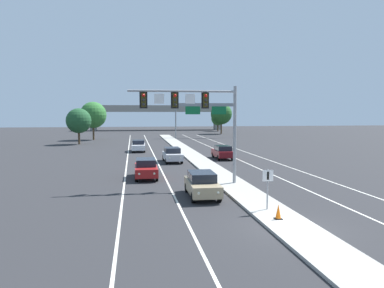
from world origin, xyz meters
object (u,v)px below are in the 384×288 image
median_sign_post (268,183)px  car_oncoming_red (146,168)px  tree_far_left_a (79,121)px  car_oncoming_tan (202,184)px  car_receding_darkred (223,152)px  car_oncoming_white (138,146)px  car_oncoming_silver (172,155)px  overhead_signal_mast (198,111)px  tree_far_right_c (218,119)px  tree_far_right_b (221,114)px  tree_far_left_b (93,115)px  highway_sign_gantry (206,109)px  traffic_cone_median_nose (278,212)px

median_sign_post → car_oncoming_red: 13.29m
median_sign_post → tree_far_left_a: 49.90m
car_oncoming_tan → car_receding_darkred: 20.01m
car_oncoming_white → car_receding_darkred: size_ratio=1.01×
car_oncoming_silver → car_oncoming_white: bearing=106.5°
overhead_signal_mast → tree_far_right_c: (19.76, 79.88, -1.87)m
car_receding_darkred → tree_far_right_b: tree_far_right_b is taller
median_sign_post → car_receding_darkred: (3.13, 23.30, -0.77)m
car_receding_darkred → tree_far_right_c: tree_far_right_c is taller
tree_far_left_b → car_oncoming_white: bearing=-70.5°
highway_sign_gantry → car_oncoming_tan: bearing=-101.3°
highway_sign_gantry → tree_far_left_b: 23.50m
car_receding_darkred → tree_far_right_c: size_ratio=0.80×
car_oncoming_red → tree_far_right_c: tree_far_right_c is taller
car_oncoming_tan → tree_far_left_b: 54.79m
tree_far_right_c → tree_far_right_b: bearing=-99.2°
car_receding_darkred → car_oncoming_red: bearing=-128.8°
car_oncoming_tan → car_receding_darkred: (5.97, 19.10, 0.00)m
highway_sign_gantry → tree_far_left_b: (-23.30, -2.79, -1.22)m
traffic_cone_median_nose → tree_far_right_b: 77.76m
car_oncoming_silver → median_sign_post: bearing=-82.2°
car_oncoming_red → tree_far_left_a: bearing=106.1°
car_oncoming_silver → car_receding_darkred: same height
car_receding_darkred → tree_far_right_c: (14.13, 64.41, 2.83)m
traffic_cone_median_nose → tree_far_left_b: tree_far_left_b is taller
car_oncoming_silver → tree_far_right_c: 69.27m
overhead_signal_mast → car_oncoming_silver: overhead_signal_mast is taller
car_oncoming_tan → tree_far_right_b: tree_far_right_b is taller
overhead_signal_mast → median_sign_post: size_ratio=3.62×
car_oncoming_tan → tree_far_left_a: tree_far_left_a is taller
car_oncoming_silver → tree_far_right_b: tree_far_right_b is taller
car_oncoming_silver → traffic_cone_median_nose: bearing=-83.1°
median_sign_post → car_oncoming_tan: median_sign_post is taller
overhead_signal_mast → car_oncoming_white: 26.30m
median_sign_post → tree_far_right_c: (17.25, 87.72, 2.06)m
car_oncoming_tan → traffic_cone_median_nose: car_oncoming_tan is taller
car_oncoming_white → tree_far_right_c: (23.73, 54.31, 2.83)m
car_oncoming_tan → car_oncoming_white: bearing=97.1°
overhead_signal_mast → tree_far_right_b: 68.67m
overhead_signal_mast → car_receding_darkred: size_ratio=1.78×
highway_sign_gantry → tree_far_right_b: (6.75, 13.97, -1.05)m
car_oncoming_white → car_oncoming_silver: bearing=-73.5°
overhead_signal_mast → tree_far_left_b: size_ratio=1.05×
overhead_signal_mast → car_receding_darkred: overhead_signal_mast is taller
tree_far_left_b → tree_far_left_a: tree_far_left_b is taller
tree_far_right_c → tree_far_left_b: (-32.25, -30.25, 1.29)m
car_oncoming_silver → tree_far_left_b: bearing=108.5°
median_sign_post → car_receding_darkred: bearing=82.4°
car_oncoming_tan → car_oncoming_white: (-3.63, 29.21, 0.00)m
car_oncoming_tan → traffic_cone_median_nose: size_ratio=6.07×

